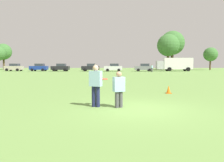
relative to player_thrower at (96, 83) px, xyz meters
The scene contains 18 objects.
ground_plane 2.03m from the player_thrower, 13.21° to the right, with size 170.74×170.74×0.00m, color #6B9347.
player_thrower is the anchor object (origin of this frame).
player_defender 0.97m from the player_thrower, ahead, with size 0.51×0.41×1.47m.
frisbee 0.42m from the player_thrower, 22.87° to the left, with size 0.27×0.27×0.08m.
traffic_cone 5.81m from the player_thrower, 46.29° to the left, with size 0.32×0.32×0.48m.
parked_car_near_left 50.14m from the player_thrower, 118.94° to the left, with size 4.22×2.26×1.82m.
parked_car_mid_left 47.48m from the player_thrower, 112.44° to the left, with size 4.22×2.26×1.82m.
parked_car_center 44.64m from the player_thrower, 106.31° to the left, with size 4.22×2.26×1.82m.
parked_car_mid_right 43.58m from the player_thrower, 97.07° to the left, with size 4.22×2.26×1.82m.
parked_car_near_right 42.24m from the player_thrower, 89.82° to the left, with size 4.22×2.26×1.82m.
parked_car_far_right 43.22m from the player_thrower, 80.27° to the left, with size 4.22×2.26×1.82m.
box_truck 46.99m from the player_thrower, 71.29° to the left, with size 8.53×3.09×3.18m.
bystander_sideline_watcher 38.46m from the player_thrower, 77.41° to the left, with size 0.38×0.52×1.68m.
bystander_far_jogger 37.40m from the player_thrower, 95.68° to the left, with size 0.34×0.51×1.72m.
tree_west_maple 64.11m from the player_thrower, 120.65° to the left, with size 4.75×4.75×7.71m.
tree_center_elm 55.13m from the player_thrower, 73.81° to the left, with size 6.19×6.19×10.06m.
tree_east_birch 58.37m from the player_thrower, 72.82° to the left, with size 6.97×6.97×11.33m.
tree_east_oak 60.93m from the player_thrower, 62.87° to the left, with size 3.96×3.96×6.44m.
Camera 1 is at (-0.88, -8.44, 1.78)m, focal length 34.83 mm.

